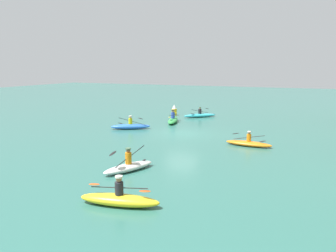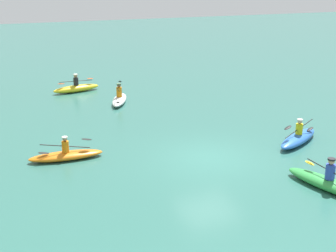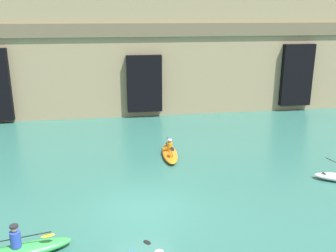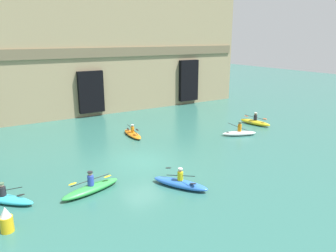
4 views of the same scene
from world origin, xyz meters
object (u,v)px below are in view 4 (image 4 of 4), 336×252
object	(u,v)px
kayak_blue	(180,183)
kayak_green	(91,188)
kayak_orange	(133,134)
kayak_yellow	(255,122)
kayak_cyan	(3,198)
marker_buoy	(6,220)
kayak_white	(239,133)

from	to	relation	value
kayak_blue	kayak_green	distance (m)	4.76
kayak_orange	kayak_green	distance (m)	10.18
kayak_blue	kayak_yellow	bearing A→B (deg)	88.51
kayak_yellow	kayak_cyan	bearing A→B (deg)	-91.41
kayak_yellow	marker_buoy	distance (m)	22.85
kayak_white	marker_buoy	distance (m)	18.82
marker_buoy	kayak_yellow	bearing A→B (deg)	17.39
kayak_green	marker_buoy	xyz separation A→B (m)	(-4.21, -1.62, 0.29)
kayak_orange	kayak_green	bearing A→B (deg)	145.54
kayak_orange	marker_buoy	world-z (taller)	marker_buoy
kayak_yellow	kayak_cyan	xyz separation A→B (m)	(-21.64, -3.94, -0.04)
kayak_orange	kayak_green	size ratio (longest dim) A/B	0.86
kayak_white	kayak_cyan	bearing A→B (deg)	-148.60
kayak_blue	kayak_white	xyz separation A→B (m)	(9.59, 5.43, -0.00)
kayak_blue	kayak_yellow	distance (m)	15.10
kayak_cyan	kayak_blue	bearing A→B (deg)	-153.32
kayak_orange	kayak_white	bearing A→B (deg)	-117.00
kayak_green	kayak_white	world-z (taller)	kayak_white
kayak_green	kayak_cyan	xyz separation A→B (m)	(-4.05, 1.27, -0.02)
kayak_green	kayak_cyan	distance (m)	4.24
kayak_orange	kayak_blue	bearing A→B (deg)	172.57
kayak_white	marker_buoy	xyz separation A→B (m)	(-18.12, -5.06, 0.29)
kayak_blue	kayak_white	world-z (taller)	kayak_white
kayak_yellow	kayak_green	distance (m)	18.35
kayak_orange	kayak_green	xyz separation A→B (m)	(-6.31, -7.99, 0.05)
kayak_orange	kayak_yellow	size ratio (longest dim) A/B	0.96
kayak_blue	marker_buoy	bearing A→B (deg)	-122.45
marker_buoy	kayak_green	bearing A→B (deg)	21.02
kayak_orange	marker_buoy	distance (m)	14.25
kayak_blue	kayak_cyan	world-z (taller)	kayak_blue
kayak_yellow	marker_buoy	world-z (taller)	kayak_yellow
marker_buoy	kayak_white	bearing A→B (deg)	15.61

